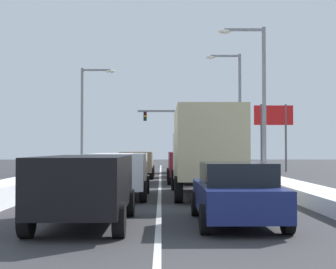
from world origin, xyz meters
TOP-DOWN VIEW (x-y plane):
  - ground_plane at (0.00, 19.63)m, footprint 127.62×127.62m
  - lane_stripe_between_right_lane_and_center_lane at (-0.00, 24.54)m, footprint 0.14×53.99m
  - snow_bank_right_shoulder at (5.30, 24.54)m, footprint 1.46×53.99m
  - snow_bank_left_shoulder at (-5.30, 24.54)m, footprint 1.28×53.99m
  - sedan_navy_right_lane_nearest at (1.90, 6.35)m, footprint 2.00×4.50m
  - box_truck_right_lane_second at (1.78, 13.70)m, footprint 2.53×7.20m
  - suv_maroon_right_lane_third at (1.46, 21.75)m, footprint 2.16×4.90m
  - sedan_gray_right_lane_fourth at (1.79, 27.61)m, footprint 2.00×4.50m
  - sedan_green_right_lane_fifth at (1.72, 33.41)m, footprint 2.00×4.50m
  - suv_black_center_lane_nearest at (-1.76, 6.13)m, footprint 2.16×4.90m
  - suv_white_center_lane_second at (-1.51, 13.21)m, footprint 2.16×4.90m
  - sedan_charcoal_center_lane_third at (-1.93, 19.81)m, footprint 2.00×4.50m
  - suv_tan_center_lane_fourth at (-1.48, 26.40)m, footprint 2.16×4.90m
  - sedan_red_center_lane_fifth at (-1.72, 32.14)m, footprint 2.00×4.50m
  - traffic_light_gantry at (2.57, 49.07)m, footprint 7.54×0.47m
  - street_lamp_right_near at (5.44, 22.09)m, footprint 2.66×0.36m
  - street_lamp_right_mid at (5.61, 31.91)m, footprint 2.66×0.36m
  - street_lamp_left_mid at (-5.75, 33.62)m, footprint 2.66×0.36m
  - roadside_sign_right at (9.23, 35.36)m, footprint 3.20×0.16m

SIDE VIEW (x-z plane):
  - ground_plane at x=0.00m, z-range 0.00..0.00m
  - lane_stripe_between_right_lane_and_center_lane at x=0.00m, z-range 0.00..0.01m
  - snow_bank_right_shoulder at x=5.30m, z-range 0.00..0.48m
  - snow_bank_left_shoulder at x=-5.30m, z-range 0.00..0.69m
  - sedan_navy_right_lane_nearest at x=1.90m, z-range 0.01..1.52m
  - sedan_gray_right_lane_fourth at x=1.79m, z-range 0.01..1.52m
  - sedan_green_right_lane_fifth at x=1.72m, z-range 0.01..1.52m
  - sedan_charcoal_center_lane_third at x=-1.93m, z-range 0.01..1.52m
  - sedan_red_center_lane_fifth at x=-1.72m, z-range 0.01..1.52m
  - suv_maroon_right_lane_third at x=1.46m, z-range 0.18..1.85m
  - suv_black_center_lane_nearest at x=-1.76m, z-range 0.18..1.85m
  - suv_white_center_lane_second at x=-1.51m, z-range 0.18..1.85m
  - suv_tan_center_lane_fourth at x=-1.48m, z-range 0.18..1.85m
  - box_truck_right_lane_second at x=1.78m, z-range 0.22..3.58m
  - roadside_sign_right at x=9.23m, z-range 1.27..6.77m
  - traffic_light_gantry at x=2.57m, z-range 1.40..7.60m
  - street_lamp_left_mid at x=-5.75m, z-range 0.80..8.96m
  - street_lamp_right_near at x=5.44m, z-range 0.82..9.46m
  - street_lamp_right_mid at x=5.61m, z-range 0.82..9.80m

